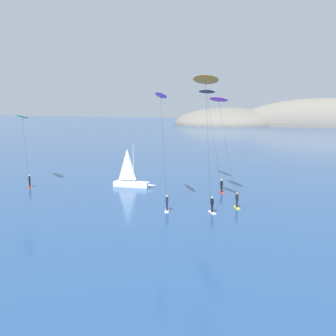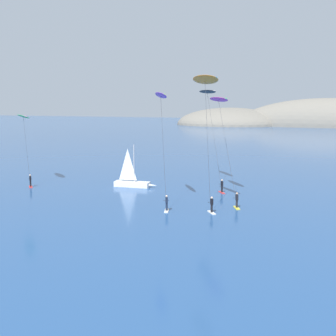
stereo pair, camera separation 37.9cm
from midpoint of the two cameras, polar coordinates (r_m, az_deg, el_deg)
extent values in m
ellipsoid|color=slate|center=(224.25, 7.95, 5.84)|extent=(56.06, 49.50, 17.82)
ellipsoid|color=slate|center=(218.41, 20.39, 5.30)|extent=(88.29, 31.48, 27.32)
cube|color=white|center=(56.88, -5.14, -2.20)|extent=(4.89, 1.77, 0.70)
cone|color=white|center=(56.07, -2.85, -2.33)|extent=(2.21, 0.83, 0.67)
cylinder|color=#B2B2B7|center=(56.30, -4.89, 0.63)|extent=(0.12, 0.12, 5.00)
pyramid|color=white|center=(56.65, -5.74, 0.49)|extent=(1.80, 0.22, 4.25)
cylinder|color=#A5A5AD|center=(56.98, -5.71, -1.57)|extent=(1.80, 0.22, 0.08)
cube|color=red|center=(53.39, 7.05, -3.29)|extent=(1.16, 1.47, 0.08)
cylinder|color=black|center=(53.30, 7.05, -2.83)|extent=(0.22, 0.22, 0.80)
cube|color=black|center=(53.16, 7.07, -2.09)|extent=(0.36, 0.39, 0.60)
sphere|color=beige|center=(53.09, 7.08, -1.65)|extent=(0.22, 0.22, 0.22)
cylinder|color=black|center=(53.50, 6.93, -2.15)|extent=(0.47, 0.35, 0.04)
ellipsoid|color=black|center=(57.67, 5.07, 10.26)|extent=(4.26, 5.29, 0.60)
cylinder|color=white|center=(57.67, 5.07, 10.31)|extent=(3.29, 4.48, 0.16)
cylinder|color=#333338|center=(55.26, 5.97, 4.24)|extent=(3.23, 4.47, 11.52)
cube|color=yellow|center=(45.91, 9.06, -5.33)|extent=(1.01, 1.53, 0.08)
cylinder|color=black|center=(45.80, 9.08, -4.79)|extent=(0.22, 0.22, 0.80)
cube|color=black|center=(45.65, 9.10, -3.94)|extent=(0.36, 0.39, 0.60)
sphere|color=tan|center=(45.56, 9.11, -3.42)|extent=(0.22, 0.22, 0.22)
cylinder|color=black|center=(45.99, 8.92, -3.99)|extent=(0.47, 0.35, 0.04)
ellipsoid|color=#D62D9E|center=(50.00, 6.61, 9.21)|extent=(3.94, 4.85, 0.69)
cylinder|color=#28D160|center=(50.00, 6.61, 9.27)|extent=(2.94, 4.03, 0.16)
cylinder|color=#333338|center=(47.67, 7.72, 2.83)|extent=(3.26, 4.56, 10.42)
cube|color=silver|center=(44.07, -0.39, -5.81)|extent=(0.81, 1.55, 0.08)
cylinder|color=#192338|center=(43.96, -0.39, -5.26)|extent=(0.22, 0.22, 0.80)
cube|color=#192338|center=(43.80, -0.39, -4.37)|extent=(0.35, 0.39, 0.60)
sphere|color=beige|center=(43.70, -0.39, -3.83)|extent=(0.22, 0.22, 0.22)
cylinder|color=black|center=(44.16, -0.47, -4.42)|extent=(0.49, 0.32, 0.04)
ellipsoid|color=purple|center=(46.13, -1.23, 9.82)|extent=(3.56, 4.91, 0.80)
cylinder|color=#7ACC42|center=(46.13, -1.23, 9.88)|extent=(2.70, 4.24, 0.16)
cylinder|color=#333338|center=(44.80, -0.85, 2.79)|extent=(1.70, 2.74, 10.83)
cube|color=silver|center=(43.61, 5.72, -6.01)|extent=(1.20, 1.45, 0.08)
cylinder|color=black|center=(43.50, 5.73, -5.45)|extent=(0.22, 0.22, 0.80)
cube|color=black|center=(43.33, 5.75, -4.56)|extent=(0.37, 0.39, 0.60)
sphere|color=beige|center=(43.24, 5.76, -4.01)|extent=(0.22, 0.22, 0.22)
cylinder|color=black|center=(43.66, 5.54, -4.61)|extent=(0.44, 0.39, 0.04)
ellipsoid|color=orange|center=(44.04, 4.81, 11.85)|extent=(4.62, 5.00, 1.02)
cylinder|color=#0F7FE5|center=(44.04, 4.81, 11.92)|extent=(3.60, 4.04, 0.16)
cylinder|color=#333338|center=(43.40, 5.17, 3.59)|extent=(1.13, 1.27, 12.37)
cube|color=red|center=(59.41, -18.38, -2.45)|extent=(1.30, 1.38, 0.08)
cylinder|color=black|center=(59.32, -18.40, -2.03)|extent=(0.22, 0.22, 0.80)
cube|color=black|center=(59.20, -18.44, -1.37)|extent=(0.39, 0.37, 0.60)
sphere|color=beige|center=(59.13, -18.46, -0.97)|extent=(0.22, 0.22, 0.22)
cylinder|color=black|center=(59.56, -18.49, -1.43)|extent=(0.39, 0.44, 0.04)
ellipsoid|color=green|center=(61.29, -19.32, 6.61)|extent=(4.69, 4.31, 0.70)
cylinder|color=#D660B7|center=(61.29, -19.32, 6.65)|extent=(3.65, 3.16, 0.16)
cylinder|color=#333338|center=(60.28, -18.91, 2.60)|extent=(2.01, 1.72, 8.19)
camera|label=1|loc=(0.19, -90.23, -0.04)|focal=45.00mm
camera|label=2|loc=(0.19, 89.77, 0.04)|focal=45.00mm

